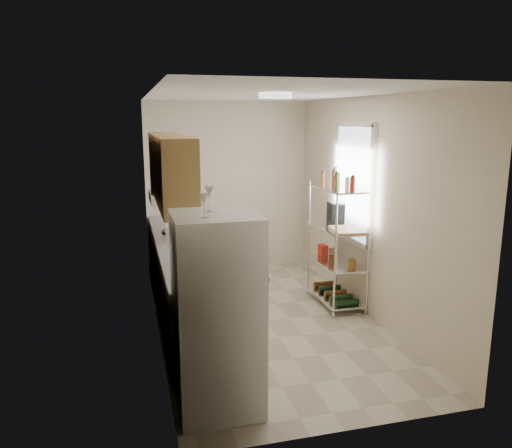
{
  "coord_description": "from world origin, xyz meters",
  "views": [
    {
      "loc": [
        -1.52,
        -5.32,
        2.35
      ],
      "look_at": [
        -0.06,
        0.25,
        1.12
      ],
      "focal_mm": 35.0,
      "sensor_mm": 36.0,
      "label": 1
    }
  ],
  "objects_px": {
    "refrigerator": "(217,313)",
    "frying_pan_large": "(171,232)",
    "cutting_board": "(348,230)",
    "espresso_machine": "(336,213)",
    "rice_cooker": "(175,233)"
  },
  "relations": [
    {
      "from": "frying_pan_large",
      "to": "refrigerator",
      "type": "bearing_deg",
      "value": -88.32
    },
    {
      "from": "refrigerator",
      "to": "frying_pan_large",
      "type": "height_order",
      "value": "refrigerator"
    },
    {
      "from": "espresso_machine",
      "to": "refrigerator",
      "type": "bearing_deg",
      "value": -125.68
    },
    {
      "from": "cutting_board",
      "to": "refrigerator",
      "type": "bearing_deg",
      "value": -139.01
    },
    {
      "from": "rice_cooker",
      "to": "espresso_machine",
      "type": "bearing_deg",
      "value": -2.07
    },
    {
      "from": "cutting_board",
      "to": "espresso_machine",
      "type": "xyz_separation_m",
      "value": [
        0.02,
        0.42,
        0.13
      ]
    },
    {
      "from": "frying_pan_large",
      "to": "espresso_machine",
      "type": "bearing_deg",
      "value": -14.74
    },
    {
      "from": "refrigerator",
      "to": "rice_cooker",
      "type": "xyz_separation_m",
      "value": [
        -0.11,
        2.15,
        0.18
      ]
    },
    {
      "from": "frying_pan_large",
      "to": "cutting_board",
      "type": "distance_m",
      "value": 2.23
    },
    {
      "from": "rice_cooker",
      "to": "frying_pan_large",
      "type": "xyz_separation_m",
      "value": [
        -0.02,
        0.42,
        -0.07
      ]
    },
    {
      "from": "refrigerator",
      "to": "rice_cooker",
      "type": "distance_m",
      "value": 2.16
    },
    {
      "from": "refrigerator",
      "to": "frying_pan_large",
      "type": "xyz_separation_m",
      "value": [
        -0.13,
        2.57,
        0.11
      ]
    },
    {
      "from": "frying_pan_large",
      "to": "cutting_board",
      "type": "relative_size",
      "value": 0.51
    },
    {
      "from": "refrigerator",
      "to": "espresso_machine",
      "type": "bearing_deg",
      "value": 47.2
    },
    {
      "from": "espresso_machine",
      "to": "rice_cooker",
      "type": "bearing_deg",
      "value": -174.95
    }
  ]
}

